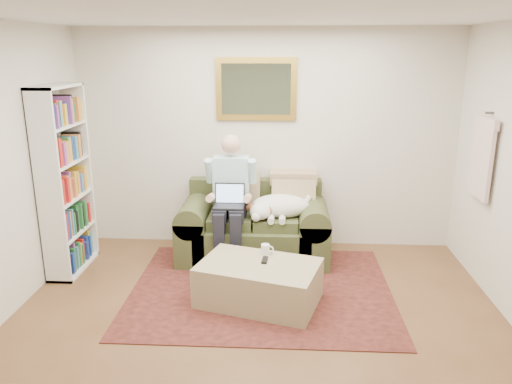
# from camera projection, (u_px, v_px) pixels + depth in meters

# --- Properties ---
(room_shell) EXTENTS (4.51, 5.00, 2.61)m
(room_shell) POSITION_uv_depth(u_px,v_px,m) (255.00, 188.00, 3.89)
(room_shell) COLOR brown
(room_shell) RESTS_ON ground
(rug) EXTENTS (2.60, 2.09, 0.01)m
(rug) POSITION_uv_depth(u_px,v_px,m) (261.00, 289.00, 5.05)
(rug) COLOR black
(rug) RESTS_ON room_shell
(sofa) EXTENTS (1.71, 0.87, 1.02)m
(sofa) POSITION_uv_depth(u_px,v_px,m) (254.00, 233.00, 5.79)
(sofa) COLOR #464C28
(sofa) RESTS_ON room_shell
(seated_man) EXTENTS (0.56, 0.80, 1.44)m
(seated_man) POSITION_uv_depth(u_px,v_px,m) (230.00, 201.00, 5.54)
(seated_man) COLOR #8CCBD8
(seated_man) RESTS_ON sofa
(laptop) EXTENTS (0.33, 0.26, 0.24)m
(laptop) POSITION_uv_depth(u_px,v_px,m) (229.00, 200.00, 5.46)
(laptop) COLOR black
(laptop) RESTS_ON seated_man
(sleeping_dog) EXTENTS (0.70, 0.44, 0.26)m
(sleeping_dog) POSITION_uv_depth(u_px,v_px,m) (281.00, 206.00, 5.59)
(sleeping_dog) COLOR white
(sleeping_dog) RESTS_ON sofa
(ottoman) EXTENTS (1.25, 0.98, 0.40)m
(ottoman) POSITION_uv_depth(u_px,v_px,m) (259.00, 283.00, 4.75)
(ottoman) COLOR tan
(ottoman) RESTS_ON room_shell
(coffee_mug) EXTENTS (0.08, 0.08, 0.10)m
(coffee_mug) POSITION_uv_depth(u_px,v_px,m) (265.00, 249.00, 4.91)
(coffee_mug) COLOR white
(coffee_mug) RESTS_ON ottoman
(tv_remote) EXTENTS (0.06, 0.15, 0.02)m
(tv_remote) POSITION_uv_depth(u_px,v_px,m) (265.00, 260.00, 4.75)
(tv_remote) COLOR black
(tv_remote) RESTS_ON ottoman
(bookshelf) EXTENTS (0.28, 0.80, 2.00)m
(bookshelf) POSITION_uv_depth(u_px,v_px,m) (65.00, 181.00, 5.29)
(bookshelf) COLOR white
(bookshelf) RESTS_ON room_shell
(wall_mirror) EXTENTS (0.94, 0.04, 0.72)m
(wall_mirror) POSITION_uv_depth(u_px,v_px,m) (256.00, 89.00, 5.77)
(wall_mirror) COLOR gold
(wall_mirror) RESTS_ON room_shell
(hanging_shirt) EXTENTS (0.06, 0.52, 0.90)m
(hanging_shirt) POSITION_uv_depth(u_px,v_px,m) (482.00, 153.00, 4.95)
(hanging_shirt) COLOR beige
(hanging_shirt) RESTS_ON room_shell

